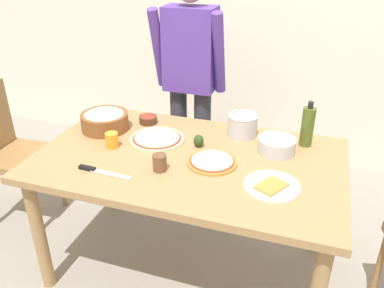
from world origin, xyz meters
name	(u,v)px	position (x,y,z in m)	size (l,w,h in m)	color
ground	(189,264)	(0.00, 0.00, 0.00)	(8.00, 8.00, 0.00)	gray
wall_back	(253,5)	(0.00, 1.60, 1.30)	(5.60, 0.10, 2.60)	silver
dining_table	(189,171)	(0.00, 0.00, 0.67)	(1.60, 0.96, 0.76)	#A37A4C
person_cook	(190,77)	(-0.25, 0.76, 0.94)	(0.49, 0.25, 1.62)	#2D2D38
chair_wooden_left	(8,147)	(-1.32, 0.11, 0.54)	(0.42, 0.42, 0.95)	olive
pizza_raw_on_board	(157,139)	(-0.23, 0.12, 0.77)	(0.31, 0.31, 0.02)	beige
pizza_cooked_on_tray	(212,162)	(0.13, -0.03, 0.77)	(0.26, 0.26, 0.02)	#C67A33
plate_with_slice	(272,186)	(0.46, -0.15, 0.77)	(0.26, 0.26, 0.02)	white
popcorn_bowl	(105,120)	(-0.59, 0.16, 0.82)	(0.28, 0.28, 0.11)	brown
mixing_bowl_steel	(277,145)	(0.43, 0.20, 0.80)	(0.20, 0.20, 0.08)	#B7B7BC
small_sauce_bowl	(148,119)	(-0.38, 0.32, 0.79)	(0.11, 0.11, 0.06)	#4C2D1E
olive_oil_bottle	(308,126)	(0.57, 0.33, 0.87)	(0.07, 0.07, 0.26)	#47561E
steel_pot	(242,125)	(0.21, 0.34, 0.83)	(0.17, 0.17, 0.13)	#B7B7BC
cup_orange	(112,140)	(-0.43, -0.03, 0.80)	(0.07, 0.07, 0.09)	orange
cup_small_brown	(160,163)	(-0.09, -0.17, 0.80)	(0.07, 0.07, 0.09)	brown
chef_knife	(98,171)	(-0.37, -0.29, 0.77)	(0.29, 0.04, 0.02)	silver
avocado	(199,141)	(0.01, 0.12, 0.80)	(0.06, 0.06, 0.07)	#2D4219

